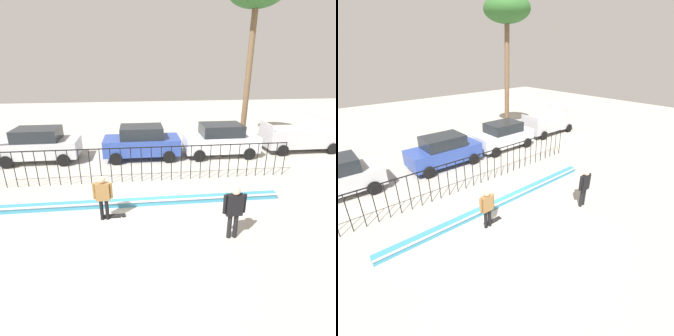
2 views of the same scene
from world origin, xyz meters
The scene contains 10 objects.
ground_plane centered at (0.00, 0.00, 0.00)m, with size 60.00×60.00×0.00m, color #ADA89E.
bowl_coping_ledge centered at (0.00, 0.92, 0.12)m, with size 11.00×0.41×0.27m.
perimeter_fence centered at (0.00, 3.17, 1.05)m, with size 14.04×0.04×1.68m.
skateboarder centered at (-1.41, 0.01, 1.01)m, with size 0.68×0.25×1.68m.
skateboard centered at (-1.09, 0.10, 0.06)m, with size 0.80×0.20×0.07m.
camera_operator centered at (2.76, -1.54, 1.09)m, with size 0.73×0.27×1.81m.
parked_car_silver centered at (-5.61, 6.58, 0.97)m, with size 4.30×2.12×1.90m.
parked_car_blue centered at (0.10, 6.44, 0.97)m, with size 4.30×2.12×1.90m.
parked_car_white centered at (4.75, 6.44, 0.97)m, with size 4.30×2.12×1.90m.
pickup_truck centered at (10.27, 6.80, 1.04)m, with size 4.70×2.12×2.24m.
Camera 1 is at (-0.11, -8.53, 5.32)m, focal length 28.77 mm.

